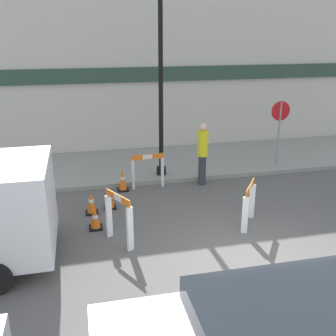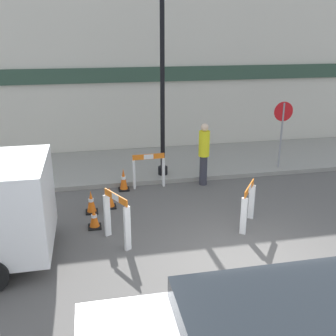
{
  "view_description": "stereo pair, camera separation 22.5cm",
  "coord_description": "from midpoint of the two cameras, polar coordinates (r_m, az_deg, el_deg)",
  "views": [
    {
      "loc": [
        -2.91,
        -5.96,
        4.28
      ],
      "look_at": [
        -0.84,
        3.08,
        1.0
      ],
      "focal_mm": 42.0,
      "sensor_mm": 36.0,
      "label": 1
    },
    {
      "loc": [
        -2.69,
        -6.01,
        4.28
      ],
      "look_at": [
        -0.84,
        3.08,
        1.0
      ],
      "focal_mm": 42.0,
      "sensor_mm": 36.0,
      "label": 2
    }
  ],
  "objects": [
    {
      "name": "storefront_facade",
      "position": [
        14.28,
        -0.11,
        13.33
      ],
      "size": [
        18.0,
        0.22,
        5.5
      ],
      "color": "beige",
      "rests_on": "ground_plane"
    },
    {
      "name": "traffic_cone_3",
      "position": [
        9.82,
        -10.44,
        -4.91
      ],
      "size": [
        0.3,
        0.3,
        0.58
      ],
      "color": "black",
      "rests_on": "ground_plane"
    },
    {
      "name": "barricade_0",
      "position": [
        11.11,
        -2.23,
        -0.18
      ],
      "size": [
        0.92,
        0.17,
        0.99
      ],
      "rotation": [
        0.0,
        0.0,
        3.18
      ],
      "color": "white",
      "rests_on": "ground_plane"
    },
    {
      "name": "barricade_2",
      "position": [
        9.13,
        12.25,
        -5.12
      ],
      "size": [
        0.61,
        0.8,
        1.01
      ],
      "rotation": [
        0.0,
        0.0,
        7.25
      ],
      "color": "white",
      "rests_on": "ground_plane"
    },
    {
      "name": "traffic_cone_0",
      "position": [
        9.11,
        -9.97,
        -7.18
      ],
      "size": [
        0.3,
        0.3,
        0.5
      ],
      "color": "black",
      "rests_on": "ground_plane"
    },
    {
      "name": "ground_plane",
      "position": [
        7.87,
        11.72,
        -13.92
      ],
      "size": [
        60.0,
        60.0,
        0.0
      ],
      "primitive_type": "plane",
      "color": "#565451"
    },
    {
      "name": "traffic_cone_1",
      "position": [
        11.05,
        -5.89,
        -1.71
      ],
      "size": [
        0.3,
        0.3,
        0.64
      ],
      "color": "black",
      "rests_on": "ground_plane"
    },
    {
      "name": "stop_sign",
      "position": [
        12.66,
        16.75,
        6.14
      ],
      "size": [
        0.6,
        0.06,
        2.09
      ],
      "rotation": [
        0.0,
        0.0,
        3.1
      ],
      "color": "gray",
      "rests_on": "sidewalk_slab"
    },
    {
      "name": "streetlamp_post",
      "position": [
        11.17,
        -0.24,
        18.0
      ],
      "size": [
        0.44,
        0.44,
        6.08
      ],
      "color": "black",
      "rests_on": "sidewalk_slab"
    },
    {
      "name": "barricade_1",
      "position": [
        8.28,
        -6.68,
        -7.06
      ],
      "size": [
        0.51,
        0.8,
        1.12
      ],
      "rotation": [
        0.0,
        0.0,
        5.2
      ],
      "color": "white",
      "rests_on": "ground_plane"
    },
    {
      "name": "person_worker",
      "position": [
        11.23,
        5.81,
        2.35
      ],
      "size": [
        0.43,
        0.43,
        1.82
      ],
      "rotation": [
        0.0,
        0.0,
        -2.22
      ],
      "color": "#33333D",
      "rests_on": "ground_plane"
    },
    {
      "name": "traffic_cone_2",
      "position": [
        10.03,
        -7.82,
        -4.31
      ],
      "size": [
        0.3,
        0.3,
        0.55
      ],
      "color": "black",
      "rests_on": "ground_plane"
    },
    {
      "name": "sidewalk_slab",
      "position": [
        13.17,
        1.4,
        0.81
      ],
      "size": [
        18.0,
        3.36,
        0.13
      ],
      "color": "gray",
      "rests_on": "ground_plane"
    }
  ]
}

